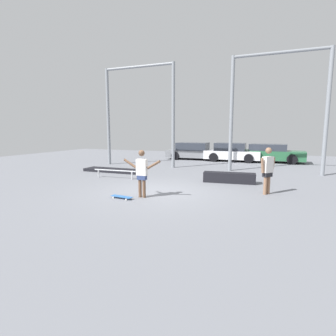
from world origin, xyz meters
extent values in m
plane|color=slate|center=(0.00, 0.00, 0.00)|extent=(36.00, 36.00, 0.00)
cylinder|color=brown|center=(-0.24, -0.94, 0.38)|extent=(0.11, 0.11, 0.76)
cylinder|color=brown|center=(-0.09, -0.93, 0.38)|extent=(0.11, 0.11, 0.76)
cube|color=navy|center=(-0.17, -0.93, 0.70)|extent=(0.31, 0.17, 0.17)
cube|color=silver|center=(-0.17, -0.93, 1.03)|extent=(0.36, 0.18, 0.55)
sphere|color=brown|center=(-0.17, -0.93, 1.51)|extent=(0.21, 0.21, 0.21)
cylinder|color=brown|center=(-0.61, -0.94, 1.14)|extent=(0.48, 0.09, 0.32)
cylinder|color=brown|center=(0.27, -0.93, 1.14)|extent=(0.48, 0.09, 0.32)
cube|color=#2D66B2|center=(-0.73, -1.33, 0.07)|extent=(0.81, 0.30, 0.01)
cylinder|color=silver|center=(-0.45, -1.26, 0.03)|extent=(0.06, 0.04, 0.05)
cylinder|color=silver|center=(-0.47, -1.47, 0.03)|extent=(0.06, 0.04, 0.05)
cylinder|color=silver|center=(-0.98, -1.19, 0.03)|extent=(0.06, 0.04, 0.05)
cylinder|color=silver|center=(-1.01, -1.41, 0.03)|extent=(0.06, 0.04, 0.05)
cube|color=black|center=(2.21, 2.72, 0.22)|extent=(2.24, 0.71, 0.44)
cube|color=black|center=(-4.23, 3.50, 0.08)|extent=(3.28, 0.95, 0.16)
cylinder|color=#B7BABF|center=(-3.00, 1.79, 0.38)|extent=(2.19, 0.15, 0.06)
cylinder|color=#B7BABF|center=(-3.90, 1.75, 0.19)|extent=(0.07, 0.07, 0.38)
cylinder|color=#B7BABF|center=(-2.11, 1.83, 0.19)|extent=(0.07, 0.07, 0.38)
cylinder|color=gray|center=(-6.32, 6.29, 3.12)|extent=(0.20, 0.20, 6.23)
cylinder|color=gray|center=(-1.71, 6.29, 3.12)|extent=(0.20, 0.20, 6.23)
cylinder|color=gray|center=(-4.02, 6.29, 6.15)|extent=(4.60, 0.16, 0.16)
cylinder|color=gray|center=(1.71, 6.29, 3.12)|extent=(0.20, 0.20, 6.23)
cylinder|color=gray|center=(6.32, 6.29, 3.12)|extent=(0.20, 0.20, 6.23)
cylinder|color=gray|center=(4.02, 6.29, 6.15)|extent=(4.60, 0.16, 0.16)
cube|color=slate|center=(-1.74, 11.26, 0.45)|extent=(4.35, 1.75, 0.55)
cube|color=#2D333D|center=(-1.91, 11.25, 1.02)|extent=(2.40, 1.59, 0.59)
cylinder|color=black|center=(-0.41, 12.10, 0.32)|extent=(0.63, 0.23, 0.63)
cylinder|color=black|center=(-0.38, 10.44, 0.32)|extent=(0.63, 0.23, 0.63)
cylinder|color=black|center=(-3.09, 12.07, 0.32)|extent=(0.63, 0.23, 0.63)
cylinder|color=black|center=(-3.07, 10.41, 0.32)|extent=(0.63, 0.23, 0.63)
cube|color=white|center=(1.19, 11.09, 0.48)|extent=(4.01, 1.76, 0.61)
cube|color=#2D333D|center=(1.03, 11.09, 1.07)|extent=(2.22, 1.59, 0.57)
cylinder|color=black|center=(2.41, 11.93, 0.32)|extent=(0.65, 0.23, 0.64)
cylinder|color=black|center=(2.44, 10.29, 0.32)|extent=(0.65, 0.23, 0.64)
cylinder|color=black|center=(-0.06, 11.89, 0.32)|extent=(0.65, 0.23, 0.64)
cylinder|color=black|center=(-0.03, 10.24, 0.32)|extent=(0.65, 0.23, 0.64)
cube|color=#28603D|center=(3.84, 11.44, 0.51)|extent=(4.65, 1.94, 0.65)
cube|color=#2D333D|center=(3.66, 11.45, 1.07)|extent=(2.60, 1.68, 0.47)
cylinder|color=black|center=(5.30, 12.17, 0.34)|extent=(0.69, 0.26, 0.68)
cylinder|color=black|center=(5.20, 10.55, 0.34)|extent=(0.69, 0.26, 0.68)
cylinder|color=black|center=(2.48, 12.34, 0.34)|extent=(0.69, 0.26, 0.68)
cylinder|color=black|center=(2.38, 10.72, 0.34)|extent=(0.69, 0.26, 0.68)
cylinder|color=#8C664C|center=(3.82, 1.15, 0.39)|extent=(0.12, 0.12, 0.78)
cylinder|color=#8C664C|center=(3.71, 1.02, 0.39)|extent=(0.12, 0.12, 0.78)
cube|color=black|center=(3.77, 1.08, 0.72)|extent=(0.35, 0.37, 0.17)
cube|color=silver|center=(3.77, 1.08, 1.07)|extent=(0.39, 0.42, 0.57)
sphere|color=#8C664C|center=(3.77, 1.08, 1.56)|extent=(0.22, 0.22, 0.22)
cylinder|color=#8C664C|center=(3.94, 1.30, 1.05)|extent=(0.17, 0.18, 0.53)
cylinder|color=#8C664C|center=(3.59, 0.87, 1.05)|extent=(0.17, 0.18, 0.53)
camera|label=1|loc=(3.82, -8.70, 2.25)|focal=28.00mm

